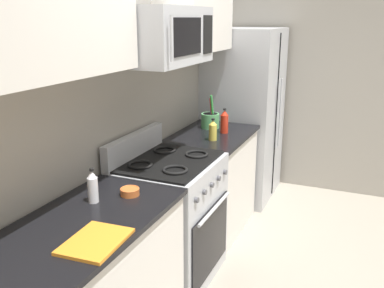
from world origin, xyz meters
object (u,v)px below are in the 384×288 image
(bottle_vinegar, at_px, (93,187))
(range_oven, at_px, (170,219))
(microwave, at_px, (163,36))
(cutting_board, at_px, (96,241))
(refrigerator, at_px, (244,115))
(prep_bowl, at_px, (130,191))
(bottle_oil, at_px, (213,130))
(bottle_hot_sauce, at_px, (224,122))
(utensil_crock, at_px, (210,120))

(bottle_vinegar, bearing_deg, range_oven, -6.50)
(microwave, distance_m, cutting_board, 1.44)
(refrigerator, xyz_separation_m, prep_bowl, (-2.37, -0.03, 0.04))
(refrigerator, height_order, microwave, microwave)
(bottle_oil, bearing_deg, prep_bowl, 178.44)
(range_oven, bearing_deg, microwave, 90.02)
(bottle_vinegar, bearing_deg, bottle_hot_sauce, -6.01)
(utensil_crock, bearing_deg, range_oven, -175.24)
(cutting_board, distance_m, bottle_oil, 1.80)
(utensil_crock, xyz_separation_m, cutting_board, (-2.17, -0.27, -0.07))
(utensil_crock, distance_m, bottle_vinegar, 1.80)
(microwave, height_order, prep_bowl, microwave)
(refrigerator, xyz_separation_m, bottle_oil, (-1.11, -0.06, 0.10))
(prep_bowl, bearing_deg, microwave, 6.94)
(microwave, relative_size, bottle_oil, 4.19)
(bottle_hot_sauce, relative_size, bottle_oil, 1.19)
(cutting_board, xyz_separation_m, bottle_oil, (1.79, 0.11, 0.08))
(bottle_vinegar, bearing_deg, utensil_crock, -0.05)
(microwave, bearing_deg, bottle_hot_sauce, -7.28)
(microwave, xyz_separation_m, bottle_vinegar, (-0.77, 0.06, -0.78))
(refrigerator, bearing_deg, bottle_vinegar, 177.63)
(cutting_board, relative_size, bottle_oil, 1.72)
(microwave, relative_size, prep_bowl, 6.94)
(refrigerator, xyz_separation_m, utensil_crock, (-0.73, 0.10, 0.09))
(microwave, height_order, bottle_hot_sauce, microwave)
(refrigerator, relative_size, utensil_crock, 5.76)
(utensil_crock, distance_m, cutting_board, 2.19)
(bottle_oil, xyz_separation_m, prep_bowl, (-1.26, 0.03, -0.06))
(range_oven, bearing_deg, refrigerator, -0.56)
(cutting_board, height_order, bottle_oil, bottle_oil)
(range_oven, xyz_separation_m, bottle_oil, (0.66, -0.08, 0.52))
(range_oven, relative_size, utensil_crock, 3.51)
(range_oven, distance_m, utensil_crock, 1.16)
(cutting_board, relative_size, prep_bowl, 2.85)
(refrigerator, height_order, bottle_vinegar, refrigerator)
(range_oven, bearing_deg, cutting_board, -170.61)
(range_oven, bearing_deg, prep_bowl, -175.60)
(refrigerator, distance_m, bottle_oil, 1.11)
(refrigerator, relative_size, prep_bowl, 16.06)
(utensil_crock, relative_size, bottle_oil, 1.69)
(microwave, distance_m, bottle_oil, 1.03)
(bottle_hot_sauce, bearing_deg, bottle_oil, 178.02)
(microwave, bearing_deg, bottle_oil, -9.36)
(bottle_vinegar, xyz_separation_m, prep_bowl, (0.16, -0.13, -0.07))
(bottle_oil, bearing_deg, utensil_crock, 23.91)
(microwave, bearing_deg, refrigerator, -1.44)
(utensil_crock, height_order, prep_bowl, utensil_crock)
(microwave, bearing_deg, range_oven, -89.98)
(range_oven, height_order, prep_bowl, range_oven)
(range_oven, height_order, microwave, microwave)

